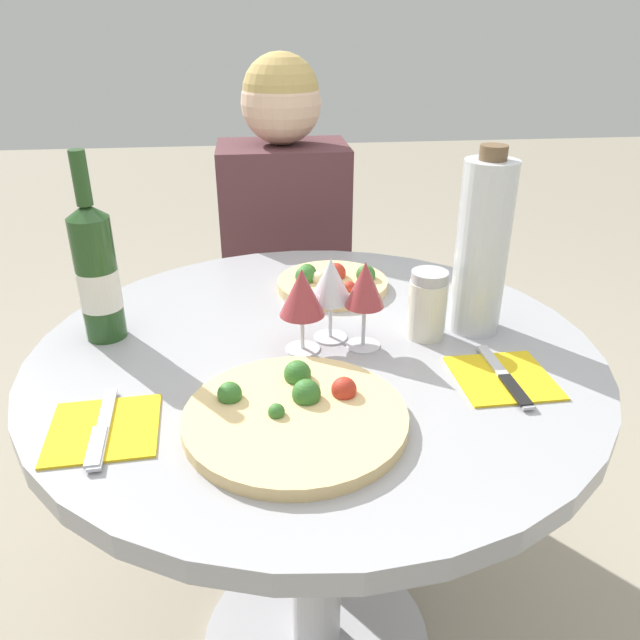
# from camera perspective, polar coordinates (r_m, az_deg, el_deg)

# --- Properties ---
(dining_table) EXTENTS (0.99, 0.99, 0.77)m
(dining_table) POSITION_cam_1_polar(r_m,az_deg,el_deg) (1.18, -0.40, -9.87)
(dining_table) COLOR #B2B2B7
(dining_table) RESTS_ON ground_plane
(chair_behind_diner) EXTENTS (0.37, 0.37, 0.92)m
(chair_behind_diner) POSITION_cam_1_polar(r_m,az_deg,el_deg) (1.94, -3.16, 0.43)
(chair_behind_diner) COLOR #ADADB2
(chair_behind_diner) RESTS_ON ground_plane
(seated_diner) EXTENTS (0.35, 0.48, 1.21)m
(seated_diner) POSITION_cam_1_polar(r_m,az_deg,el_deg) (1.76, -2.95, 1.51)
(seated_diner) COLOR #512D33
(seated_diner) RESTS_ON ground_plane
(pizza_large) EXTENTS (0.32, 0.32, 0.05)m
(pizza_large) POSITION_cam_1_polar(r_m,az_deg,el_deg) (0.90, -2.25, -8.63)
(pizza_large) COLOR #E5C17F
(pizza_large) RESTS_ON dining_table
(pizza_small_far) EXTENTS (0.23, 0.23, 0.05)m
(pizza_small_far) POSITION_cam_1_polar(r_m,az_deg,el_deg) (1.32, 1.06, 3.48)
(pizza_small_far) COLOR #E5C17F
(pizza_small_far) RESTS_ON dining_table
(wine_bottle) EXTENTS (0.07, 0.07, 0.33)m
(wine_bottle) POSITION_cam_1_polar(r_m,az_deg,el_deg) (1.14, -19.72, 4.06)
(wine_bottle) COLOR #23471E
(wine_bottle) RESTS_ON dining_table
(tall_carafe) EXTENTS (0.09, 0.09, 0.33)m
(tall_carafe) POSITION_cam_1_polar(r_m,az_deg,el_deg) (1.13, 14.60, 6.47)
(tall_carafe) COLOR silver
(tall_carafe) RESTS_ON dining_table
(sugar_shaker) EXTENTS (0.07, 0.07, 0.12)m
(sugar_shaker) POSITION_cam_1_polar(r_m,az_deg,el_deg) (1.12, 9.79, 1.37)
(sugar_shaker) COLOR silver
(sugar_shaker) RESTS_ON dining_table
(wine_glass_center) EXTENTS (0.08, 0.08, 0.15)m
(wine_glass_center) POSITION_cam_1_polar(r_m,az_deg,el_deg) (1.07, 0.99, 3.55)
(wine_glass_center) COLOR silver
(wine_glass_center) RESTS_ON dining_table
(wine_glass_front_right) EXTENTS (0.07, 0.07, 0.16)m
(wine_glass_front_right) POSITION_cam_1_polar(r_m,az_deg,el_deg) (1.05, 4.14, 3.09)
(wine_glass_front_right) COLOR silver
(wine_glass_front_right) RESTS_ON dining_table
(wine_glass_front_left) EXTENTS (0.08, 0.08, 0.15)m
(wine_glass_front_left) POSITION_cam_1_polar(r_m,az_deg,el_deg) (1.04, -1.67, 2.42)
(wine_glass_front_left) COLOR silver
(wine_glass_front_left) RESTS_ON dining_table
(place_setting_left) EXTENTS (0.16, 0.19, 0.01)m
(place_setting_left) POSITION_cam_1_polar(r_m,az_deg,el_deg) (0.93, -19.20, -9.46)
(place_setting_left) COLOR gold
(place_setting_left) RESTS_ON dining_table
(place_setting_right) EXTENTS (0.15, 0.19, 0.01)m
(place_setting_right) POSITION_cam_1_polar(r_m,az_deg,el_deg) (1.04, 16.46, -5.11)
(place_setting_right) COLOR gold
(place_setting_right) RESTS_ON dining_table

